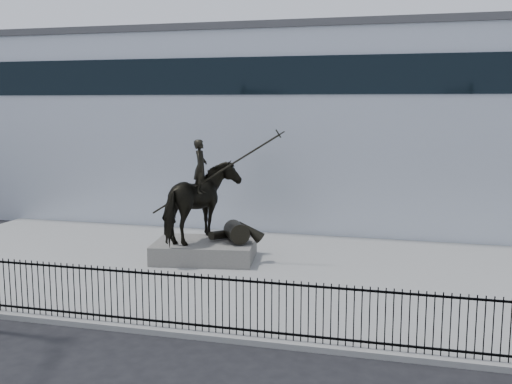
# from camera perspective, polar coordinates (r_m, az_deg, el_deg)

# --- Properties ---
(ground) EXTENTS (120.00, 120.00, 0.00)m
(ground) POSITION_cam_1_polar(r_m,az_deg,el_deg) (14.19, -2.58, -15.88)
(ground) COLOR black
(ground) RESTS_ON ground
(plaza) EXTENTS (30.00, 12.00, 0.15)m
(plaza) POSITION_cam_1_polar(r_m,az_deg,el_deg) (20.54, 3.33, -7.86)
(plaza) COLOR gray
(plaza) RESTS_ON ground
(building) EXTENTS (44.00, 14.00, 9.00)m
(building) POSITION_cam_1_polar(r_m,az_deg,el_deg) (32.58, 8.02, 6.04)
(building) COLOR silver
(building) RESTS_ON ground
(picket_fence) EXTENTS (22.10, 0.10, 1.50)m
(picket_fence) POSITION_cam_1_polar(r_m,az_deg,el_deg) (14.97, -1.15, -10.83)
(picket_fence) COLOR black
(picket_fence) RESTS_ON plaza
(statue_plinth) EXTENTS (3.96, 3.02, 0.68)m
(statue_plinth) POSITION_cam_1_polar(r_m,az_deg,el_deg) (22.13, -4.92, -5.56)
(statue_plinth) COLOR #5B5953
(statue_plinth) RESTS_ON plaza
(equestrian_statue) EXTENTS (4.58, 3.20, 3.92)m
(equestrian_statue) POSITION_cam_1_polar(r_m,az_deg,el_deg) (21.76, -4.80, -1.08)
(equestrian_statue) COLOR black
(equestrian_statue) RESTS_ON statue_plinth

